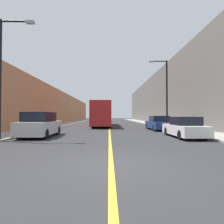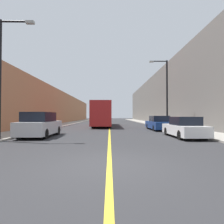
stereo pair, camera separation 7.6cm
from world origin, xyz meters
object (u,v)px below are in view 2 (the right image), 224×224
(parked_suv_left, at_px, (40,125))
(car_right_near, at_px, (184,128))
(car_right_mid, at_px, (159,124))
(bus, at_px, (103,114))
(street_lamp_left, at_px, (2,71))
(street_lamp_right, at_px, (166,90))

(parked_suv_left, distance_m, car_right_near, 10.42)
(parked_suv_left, relative_size, car_right_mid, 0.93)
(car_right_mid, bearing_deg, bus, 130.97)
(bus, relative_size, street_lamp_left, 1.72)
(parked_suv_left, xyz_separation_m, car_right_mid, (10.40, 5.80, -0.15))
(street_lamp_left, bearing_deg, car_right_mid, 34.34)
(bus, distance_m, street_lamp_right, 9.97)
(street_lamp_left, bearing_deg, car_right_near, 8.01)
(car_right_mid, relative_size, street_lamp_right, 0.61)
(parked_suv_left, bearing_deg, car_right_near, -3.38)
(car_right_near, xyz_separation_m, street_lamp_right, (1.24, 7.82, 3.87))
(parked_suv_left, bearing_deg, street_lamp_right, 31.76)
(car_right_near, distance_m, street_lamp_left, 12.45)
(car_right_near, bearing_deg, street_lamp_right, 81.00)
(parked_suv_left, distance_m, street_lamp_left, 4.33)
(street_lamp_left, bearing_deg, parked_suv_left, 58.12)
(parked_suv_left, height_order, street_lamp_right, street_lamp_right)
(car_right_mid, xyz_separation_m, street_lamp_right, (1.23, 1.40, 3.84))
(bus, bearing_deg, car_right_near, -65.23)
(bus, relative_size, car_right_mid, 2.61)
(parked_suv_left, xyz_separation_m, street_lamp_right, (11.64, 7.20, 3.70))
(parked_suv_left, relative_size, street_lamp_left, 0.61)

